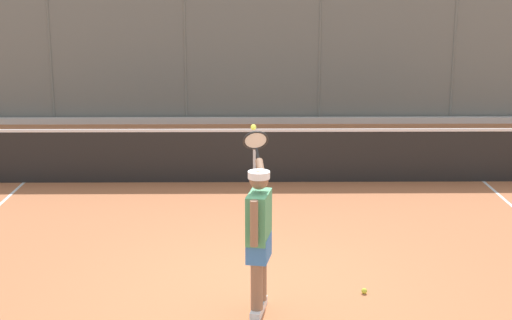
{
  "coord_description": "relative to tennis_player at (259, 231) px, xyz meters",
  "views": [
    {
      "loc": [
        0.1,
        8.02,
        3.53
      ],
      "look_at": [
        -0.0,
        -2.14,
        1.05
      ],
      "focal_mm": 52.51,
      "sensor_mm": 36.0,
      "label": 1
    }
  ],
  "objects": [
    {
      "name": "ground_plane",
      "position": [
        0.0,
        -0.5,
        -0.92
      ],
      "size": [
        60.0,
        60.0,
        0.0
      ],
      "primitive_type": "plane",
      "color": "#B76B42"
    },
    {
      "name": "tennis_player",
      "position": [
        0.0,
        0.0,
        0.0
      ],
      "size": [
        0.33,
        1.37,
        1.88
      ],
      "rotation": [
        0.0,
        0.0,
        -1.76
      ],
      "color": "silver",
      "rests_on": "ground"
    },
    {
      "name": "fence_backdrop",
      "position": [
        0.0,
        -11.58,
        0.87
      ],
      "size": [
        19.53,
        1.37,
        3.6
      ],
      "color": "slate",
      "rests_on": "ground"
    },
    {
      "name": "tennis_ball_by_sideline",
      "position": [
        -1.22,
        -0.45,
        -0.88
      ],
      "size": [
        0.07,
        0.07,
        0.07
      ],
      "primitive_type": "sphere",
      "color": "#C1D138",
      "rests_on": "ground"
    },
    {
      "name": "tennis_net",
      "position": [
        0.0,
        -5.29,
        -0.42
      ],
      "size": [
        10.56,
        0.09,
        1.07
      ],
      "color": "#2D2D2D",
      "rests_on": "ground"
    }
  ]
}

